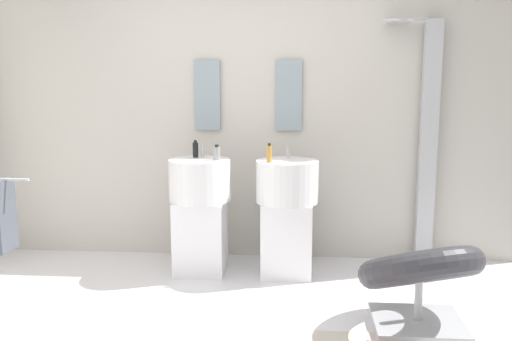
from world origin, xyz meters
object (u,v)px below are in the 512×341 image
towel_rack (2,218)px  shower_column (427,138)px  lounge_chair (420,276)px  soap_bottle_grey (217,153)px  soap_bottle_black (195,150)px  soap_bottle_amber (269,154)px  pedestal_sink_left (200,210)px  pedestal_sink_right (287,212)px

towel_rack → shower_column: bearing=20.8°
lounge_chair → soap_bottle_grey: 1.80m
soap_bottle_black → soap_bottle_grey: soap_bottle_black is taller
towel_rack → soap_bottle_grey: (1.37, 0.78, 0.36)m
towel_rack → soap_bottle_grey: soap_bottle_grey is taller
towel_rack → soap_bottle_amber: soap_bottle_amber is taller
lounge_chair → soap_bottle_grey: size_ratio=8.27×
lounge_chair → shower_column: bearing=77.0°
towel_rack → soap_bottle_grey: bearing=29.7°
pedestal_sink_left → lounge_chair: 1.82m
soap_bottle_amber → soap_bottle_grey: (-0.42, 0.09, -0.01)m
pedestal_sink_left → soap_bottle_grey: (0.14, -0.02, 0.47)m
pedestal_sink_left → soap_bottle_black: soap_bottle_black is taller
pedestal_sink_right → soap_bottle_black: bearing=170.7°
shower_column → soap_bottle_grey: shower_column is taller
pedestal_sink_right → shower_column: bearing=18.0°
pedestal_sink_right → soap_bottle_amber: 0.52m
lounge_chair → towel_rack: (-2.78, 0.14, 0.28)m
pedestal_sink_right → soap_bottle_black: (-0.76, 0.12, 0.48)m
towel_rack → soap_bottle_black: size_ratio=6.70×
shower_column → soap_bottle_amber: bearing=-159.5°
pedestal_sink_left → soap_bottle_grey: soap_bottle_grey is taller
shower_column → soap_bottle_black: 1.93m
shower_column → lounge_chair: (-0.30, -1.31, -0.73)m
pedestal_sink_right → lounge_chair: pedestal_sink_right is taller
towel_rack → soap_bottle_black: (1.17, 0.92, 0.37)m
shower_column → soap_bottle_black: (-1.92, -0.25, -0.08)m
pedestal_sink_left → lounge_chair: pedestal_sink_left is taller
shower_column → lounge_chair: bearing=-103.0°
pedestal_sink_left → pedestal_sink_right: (0.70, 0.00, 0.00)m
lounge_chair → towel_rack: size_ratio=1.08×
lounge_chair → soap_bottle_black: bearing=146.7°
soap_bottle_black → soap_bottle_amber: soap_bottle_amber is taller
lounge_chair → soap_bottle_amber: soap_bottle_amber is taller
soap_bottle_black → soap_bottle_grey: (0.20, -0.14, -0.01)m
soap_bottle_grey → soap_bottle_black: bearing=144.1°
pedestal_sink_right → shower_column: shower_column is taller
pedestal_sink_left → shower_column: 1.98m
shower_column → towel_rack: shower_column is taller
lounge_chair → towel_rack: towel_rack is taller
pedestal_sink_left → towel_rack: pedestal_sink_left is taller
pedestal_sink_right → soap_bottle_grey: 0.73m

